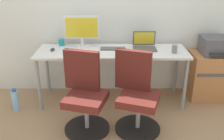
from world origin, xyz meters
The scene contains 16 objects.
ground_plane centered at (0.00, 0.00, 0.00)m, with size 5.28×5.28×0.00m, color #9E7A56.
back_wall centered at (0.00, 0.38, 1.30)m, with size 4.40×0.04×2.60m, color silver.
desk centered at (0.00, 0.00, 0.69)m, with size 2.03×0.60×0.76m.
office_chair_left centered at (-0.32, -0.66, 0.42)m, with size 0.54×0.54×0.94m.
office_chair_right centered at (0.28, -0.66, 0.42)m, with size 0.56×0.56×0.94m.
side_cabinet centered at (1.43, 0.12, 0.33)m, with size 0.60×0.46×0.67m.
printer centered at (1.43, 0.12, 0.79)m, with size 0.38×0.40×0.24m.
water_bottle_on_floor centered at (-1.30, -0.26, 0.15)m, with size 0.09×0.09×0.31m.
desktop_monitor centered at (-0.41, 0.16, 1.01)m, with size 0.48×0.18×0.43m.
open_laptop centered at (0.45, 0.09, 0.81)m, with size 0.31×0.26×0.23m.
keyboard_by_monitor centered at (-0.36, -0.22, 0.77)m, with size 0.34×0.12×0.02m, color #2D2D2D.
keyboard_by_laptop centered at (0.01, 0.05, 0.77)m, with size 0.34×0.12×0.02m, color #515156.
mouse_by_monitor centered at (-0.80, 0.00, 0.77)m, with size 0.06×0.10×0.03m, color #2D2D2D.
mouse_by_laptop centered at (0.41, -0.23, 0.77)m, with size 0.06×0.10×0.03m, color #B7B7B7.
coffee_mug centered at (-0.71, 0.22, 0.80)m, with size 0.08×0.08×0.09m, color teal.
pen_cup centered at (0.82, -0.11, 0.81)m, with size 0.07×0.07×0.10m, color slate.
Camera 1 is at (-0.02, -3.31, 1.88)m, focal length 41.57 mm.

